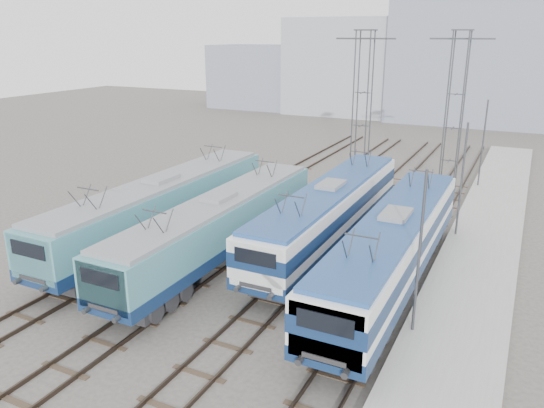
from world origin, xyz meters
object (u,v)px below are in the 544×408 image
at_px(catenary_tower_west, 362,104).
at_px(locomotive_center_right, 329,210).
at_px(catenary_tower_east, 455,106).
at_px(locomotive_center_left, 218,225).
at_px(mast_mid, 461,183).
at_px(mast_front, 419,257).
at_px(locomotive_far_left, 160,206).
at_px(mast_rear, 483,145).
at_px(locomotive_far_right, 393,245).

bearing_deg(catenary_tower_west, locomotive_center_right, -80.05).
xyz_separation_m(catenary_tower_west, catenary_tower_east, (6.50, 2.00, 0.00)).
xyz_separation_m(locomotive_center_left, mast_mid, (10.85, 9.35, 1.32)).
distance_m(locomotive_center_right, catenary_tower_east, 16.02).
relative_size(locomotive_center_right, mast_front, 2.56).
bearing_deg(locomotive_center_left, catenary_tower_east, 65.66).
relative_size(locomotive_center_left, catenary_tower_east, 1.45).
height_order(locomotive_far_left, catenary_tower_west, catenary_tower_west).
relative_size(locomotive_far_left, catenary_tower_east, 1.54).
height_order(locomotive_center_left, locomotive_center_right, locomotive_center_right).
bearing_deg(locomotive_center_right, catenary_tower_east, 74.00).
relative_size(locomotive_center_right, mast_mid, 2.56).
relative_size(locomotive_far_left, locomotive_center_left, 1.06).
height_order(locomotive_center_left, catenary_tower_west, catenary_tower_west).
distance_m(catenary_tower_east, mast_front, 22.32).
bearing_deg(catenary_tower_west, mast_rear, 24.94).
distance_m(mast_mid, mast_rear, 12.00).
xyz_separation_m(locomotive_far_left, locomotive_far_right, (13.50, -0.06, 0.02)).
bearing_deg(mast_mid, catenary_tower_east, 101.86).
bearing_deg(mast_rear, locomotive_center_left, -116.94).
xyz_separation_m(locomotive_far_left, mast_rear, (15.35, 20.33, 1.20)).
bearing_deg(locomotive_far_left, locomotive_center_right, 21.31).
relative_size(catenary_tower_east, mast_rear, 1.71).
distance_m(catenary_tower_west, mast_front, 22.00).
bearing_deg(locomotive_center_right, locomotive_far_right, -38.45).
bearing_deg(locomotive_far_left, catenary_tower_east, 54.14).
relative_size(locomotive_center_left, mast_rear, 2.49).
xyz_separation_m(catenary_tower_east, mast_rear, (2.10, 2.00, -3.14)).
height_order(catenary_tower_west, mast_rear, catenary_tower_west).
xyz_separation_m(locomotive_center_right, mast_rear, (6.35, 16.82, 1.21)).
xyz_separation_m(locomotive_center_right, catenary_tower_east, (4.25, 14.82, 4.35)).
bearing_deg(catenary_tower_west, mast_front, -66.73).
height_order(locomotive_far_left, locomotive_far_right, locomotive_far_left).
xyz_separation_m(locomotive_center_left, locomotive_far_right, (9.00, 0.95, 0.14)).
distance_m(locomotive_far_left, mast_rear, 25.51).
bearing_deg(mast_front, locomotive_center_left, 166.26).
xyz_separation_m(locomotive_far_right, mast_mid, (1.85, 8.40, 1.18)).
relative_size(catenary_tower_west, mast_rear, 1.71).
distance_m(locomotive_center_right, catenary_tower_west, 13.73).
height_order(locomotive_far_left, locomotive_center_left, locomotive_far_left).
relative_size(locomotive_center_right, catenary_tower_west, 1.50).
height_order(mast_mid, mast_rear, same).
height_order(locomotive_center_left, mast_rear, mast_rear).
distance_m(locomotive_far_left, locomotive_center_left, 4.61).
relative_size(locomotive_center_left, locomotive_center_right, 0.97).
xyz_separation_m(locomotive_center_right, catenary_tower_west, (-2.25, 12.82, 4.35)).
height_order(catenary_tower_east, mast_rear, catenary_tower_east).
relative_size(locomotive_far_right, mast_mid, 2.59).
xyz_separation_m(locomotive_center_left, catenary_tower_west, (2.25, 17.35, 4.46)).
bearing_deg(mast_front, catenary_tower_east, 95.45).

